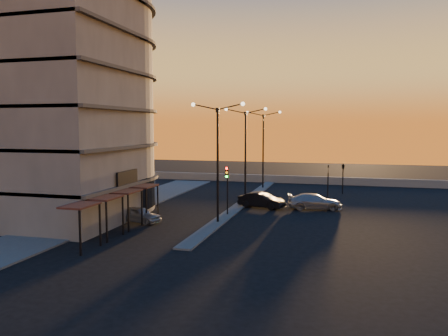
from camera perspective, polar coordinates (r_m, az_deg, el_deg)
ground at (r=34.90m, az=-0.82°, el=-7.19°), size 120.00×120.00×0.00m
sidewalk_west at (r=42.47m, az=-13.06°, el=-4.96°), size 5.00×40.00×0.12m
median at (r=44.40m, az=2.78°, el=-4.37°), size 1.20×36.00×0.12m
parapet at (r=59.61m, az=8.02°, el=-1.47°), size 44.00×0.50×1.00m
building at (r=40.50m, az=-20.61°, el=11.17°), size 14.35×17.08×25.00m
streetlamp_near at (r=34.11m, az=-0.83°, el=2.02°), size 4.32×0.32×9.51m
streetlamp_mid at (r=43.79m, az=2.82°, el=2.78°), size 4.32×0.32×9.51m
streetlamp_far at (r=53.59m, az=5.14°, el=3.26°), size 4.32×0.32×9.51m
traffic_light_main at (r=37.12m, az=0.41°, el=-1.90°), size 0.28×0.44×4.25m
signal_east_a at (r=47.07m, az=13.42°, el=-1.65°), size 0.13×0.16×3.60m
signal_east_b at (r=50.91m, az=15.29°, el=0.15°), size 0.42×1.99×3.60m
car_hatchback at (r=35.63m, az=-11.07°, el=-5.98°), size 3.97×2.28×1.27m
car_sedan at (r=41.22m, az=4.93°, el=-4.22°), size 4.64×2.59×1.45m
car_wagon at (r=41.26m, az=11.76°, el=-4.31°), size 5.21×2.80×1.43m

